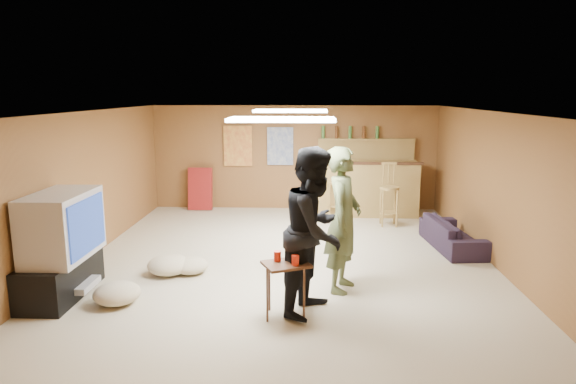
{
  "coord_description": "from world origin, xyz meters",
  "views": [
    {
      "loc": [
        0.31,
        -7.35,
        2.47
      ],
      "look_at": [
        0.0,
        0.2,
        1.0
      ],
      "focal_mm": 32.0,
      "sensor_mm": 36.0,
      "label": 1
    }
  ],
  "objects_px": {
    "tv_body": "(62,225)",
    "tray_table": "(286,290)",
    "person_olive": "(343,220)",
    "sofa": "(453,234)",
    "person_black": "(315,231)",
    "bar_counter": "(367,188)"
  },
  "relations": [
    {
      "from": "tv_body",
      "to": "tray_table",
      "type": "relative_size",
      "value": 1.76
    },
    {
      "from": "person_olive",
      "to": "sofa",
      "type": "bearing_deg",
      "value": -29.48
    },
    {
      "from": "person_olive",
      "to": "person_black",
      "type": "height_order",
      "value": "person_black"
    },
    {
      "from": "sofa",
      "to": "tray_table",
      "type": "xyz_separation_m",
      "value": [
        -2.57,
        -2.69,
        0.08
      ]
    },
    {
      "from": "person_black",
      "to": "tray_table",
      "type": "height_order",
      "value": "person_black"
    },
    {
      "from": "bar_counter",
      "to": "sofa",
      "type": "relative_size",
      "value": 1.27
    },
    {
      "from": "tv_body",
      "to": "bar_counter",
      "type": "height_order",
      "value": "tv_body"
    },
    {
      "from": "tv_body",
      "to": "tray_table",
      "type": "bearing_deg",
      "value": -9.67
    },
    {
      "from": "tv_body",
      "to": "sofa",
      "type": "bearing_deg",
      "value": 22.82
    },
    {
      "from": "person_olive",
      "to": "tray_table",
      "type": "relative_size",
      "value": 2.92
    },
    {
      "from": "sofa",
      "to": "tray_table",
      "type": "relative_size",
      "value": 2.51
    },
    {
      "from": "person_olive",
      "to": "tray_table",
      "type": "bearing_deg",
      "value": 157.5
    },
    {
      "from": "person_black",
      "to": "tv_body",
      "type": "bearing_deg",
      "value": 108.38
    },
    {
      "from": "sofa",
      "to": "tray_table",
      "type": "bearing_deg",
      "value": 130.84
    },
    {
      "from": "person_olive",
      "to": "person_black",
      "type": "relative_size",
      "value": 0.96
    },
    {
      "from": "tv_body",
      "to": "person_olive",
      "type": "height_order",
      "value": "person_olive"
    },
    {
      "from": "bar_counter",
      "to": "tray_table",
      "type": "xyz_separation_m",
      "value": [
        -1.43,
        -4.91,
        -0.24
      ]
    },
    {
      "from": "tv_body",
      "to": "bar_counter",
      "type": "xyz_separation_m",
      "value": [
        4.15,
        4.45,
        -0.35
      ]
    },
    {
      "from": "sofa",
      "to": "person_black",
      "type": "bearing_deg",
      "value": 132.72
    },
    {
      "from": "bar_counter",
      "to": "tray_table",
      "type": "relative_size",
      "value": 3.2
    },
    {
      "from": "tv_body",
      "to": "tray_table",
      "type": "xyz_separation_m",
      "value": [
        2.72,
        -0.46,
        -0.59
      ]
    },
    {
      "from": "person_olive",
      "to": "tray_table",
      "type": "distance_m",
      "value": 1.23
    }
  ]
}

